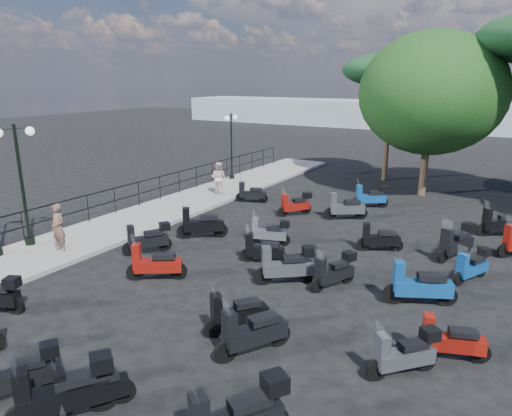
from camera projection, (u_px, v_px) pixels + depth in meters
The scene contains 33 objects.
ground at pixel (245, 274), 13.61m from camera, with size 120.00×120.00×0.00m, color black.
sidewalk at pixel (154, 214), 19.29m from camera, with size 3.00×30.00×0.15m, color slate.
railing at pixel (127, 193), 19.54m from camera, with size 0.04×26.04×1.10m.
lamp_post_1 at pixel (21, 178), 14.97m from camera, with size 0.63×1.14×4.07m.
lamp_post_2 at pixel (231, 142), 25.29m from camera, with size 0.29×1.07×3.63m.
woman at pixel (58, 227), 14.84m from camera, with size 0.58×0.38×1.58m, color brown.
pedestrian_far at pixel (218, 178), 22.24m from camera, with size 0.77×0.60×1.58m, color beige.
scooter_2 at pixel (155, 264), 13.08m from camera, with size 1.51×1.08×1.39m.
scooter_3 at pixel (148, 239), 15.08m from camera, with size 1.09×1.42×1.31m.
scooter_4 at pixel (251, 194), 21.32m from camera, with size 1.50×0.69×1.23m.
scooter_5 at pixel (295, 205), 19.30m from camera, with size 1.05×1.35×1.25m.
scooter_6 at pixel (63, 393), 7.64m from camera, with size 1.19×1.58×1.44m.
scooter_7 at pixel (18, 375), 8.21m from camera, with size 0.99×1.41×1.26m.
scooter_8 at pixel (287, 266), 12.83m from camera, with size 1.51×1.27×1.43m.
scooter_9 at pixel (201, 224), 16.54m from camera, with size 1.52×1.24×1.47m.
scooter_10 at pixel (269, 232), 15.87m from camera, with size 1.47×0.70×1.21m.
scooter_11 at pixel (371, 197), 20.44m from camera, with size 1.48×1.05×1.33m.
scooter_12 at pixel (89, 392), 7.85m from camera, with size 0.90×1.33×1.20m.
scooter_14 at pixel (237, 314), 10.34m from camera, with size 1.08×1.38×1.31m.
scooter_15 at pixel (263, 250), 14.30m from camera, with size 1.47×0.69×1.21m.
scooter_16 at pixel (379, 239), 15.29m from camera, with size 1.43×0.84×1.23m.
scooter_17 at pixel (345, 208), 18.73m from camera, with size 1.55×1.10×1.42m.
scooter_19 at pixel (404, 354), 8.84m from camera, with size 1.16×1.24×1.23m.
scooter_20 at pixel (252, 333), 9.52m from camera, with size 1.04×1.60×1.42m.
scooter_21 at pixel (334, 272), 12.60m from camera, with size 0.86×1.45×1.24m.
scooter_22 at pixel (456, 243), 14.64m from camera, with size 0.94×1.68×1.42m.
scooter_23 at pixel (500, 224), 16.74m from camera, with size 1.52×1.00×1.36m.
scooter_25 at pixel (450, 341), 9.35m from camera, with size 1.50×0.73×1.24m.
scooter_26 at pixel (419, 286), 11.62m from camera, with size 1.73×1.01×1.49m.
scooter_27 at pixel (472, 267), 12.99m from camera, with size 0.83×1.39×1.19m.
broadleaf_tree at pixel (432, 94), 21.44m from camera, with size 6.77×6.77×7.81m.
pine_2 at pixel (393, 70), 24.51m from camera, with size 5.35×5.35×6.99m.
distant_hills at pixel (464, 117), 50.25m from camera, with size 70.00×8.00×3.00m, color gray.
Camera 1 is at (6.76, -10.58, 5.61)m, focal length 32.00 mm.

